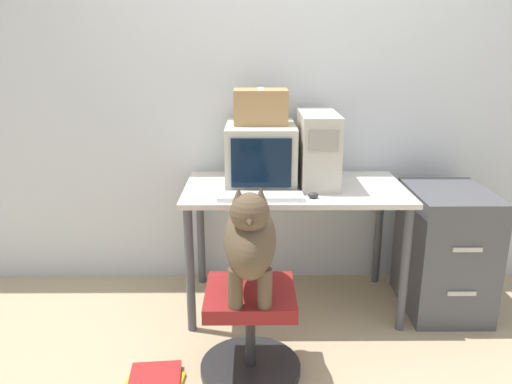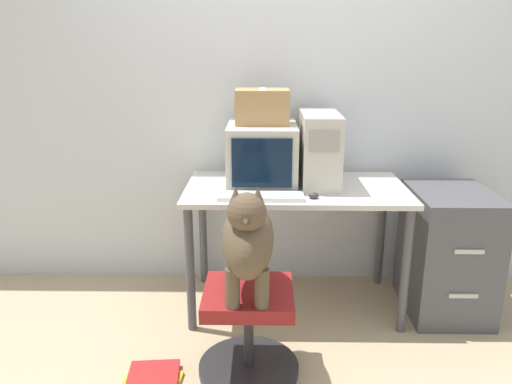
# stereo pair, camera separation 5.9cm
# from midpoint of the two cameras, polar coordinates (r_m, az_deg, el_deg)

# --- Properties ---
(ground_plane) EXTENTS (12.00, 12.00, 0.00)m
(ground_plane) POSITION_cam_midpoint_polar(r_m,az_deg,el_deg) (2.96, 4.08, -15.85)
(ground_plane) COLOR tan
(wall_back) EXTENTS (8.00, 0.05, 2.60)m
(wall_back) POSITION_cam_midpoint_polar(r_m,az_deg,el_deg) (3.27, 3.53, 11.63)
(wall_back) COLOR silver
(wall_back) RESTS_ON ground_plane
(desk) EXTENTS (1.30, 0.70, 0.77)m
(desk) POSITION_cam_midpoint_polar(r_m,az_deg,el_deg) (2.98, 3.84, -1.14)
(desk) COLOR silver
(desk) RESTS_ON ground_plane
(crt_monitor) EXTENTS (0.41, 0.49, 0.35)m
(crt_monitor) POSITION_cam_midpoint_polar(r_m,az_deg,el_deg) (2.99, -0.03, 4.40)
(crt_monitor) COLOR beige
(crt_monitor) RESTS_ON desk
(pc_tower) EXTENTS (0.22, 0.49, 0.42)m
(pc_tower) POSITION_cam_midpoint_polar(r_m,az_deg,el_deg) (2.99, 6.50, 4.97)
(pc_tower) COLOR beige
(pc_tower) RESTS_ON desk
(keyboard) EXTENTS (0.47, 0.14, 0.03)m
(keyboard) POSITION_cam_midpoint_polar(r_m,az_deg,el_deg) (2.71, -0.10, -0.48)
(keyboard) COLOR silver
(keyboard) RESTS_ON desk
(computer_mouse) EXTENTS (0.06, 0.04, 0.03)m
(computer_mouse) POSITION_cam_midpoint_polar(r_m,az_deg,el_deg) (2.73, 5.95, -0.36)
(computer_mouse) COLOR #333333
(computer_mouse) RESTS_ON desk
(office_chair) EXTENTS (0.50, 0.50, 0.46)m
(office_chair) POSITION_cam_midpoint_polar(r_m,az_deg,el_deg) (2.54, -1.33, -15.49)
(office_chair) COLOR #262628
(office_chair) RESTS_ON ground_plane
(dog) EXTENTS (0.24, 0.53, 0.56)m
(dog) POSITION_cam_midpoint_polar(r_m,az_deg,el_deg) (2.27, -1.43, -5.16)
(dog) COLOR brown
(dog) RESTS_ON office_chair
(filing_cabinet) EXTENTS (0.46, 0.60, 0.76)m
(filing_cabinet) POSITION_cam_midpoint_polar(r_m,az_deg,el_deg) (3.25, 20.26, -6.25)
(filing_cabinet) COLOR #4C4C51
(filing_cabinet) RESTS_ON ground_plane
(cardboard_box) EXTENTS (0.31, 0.21, 0.20)m
(cardboard_box) POSITION_cam_midpoint_polar(r_m,az_deg,el_deg) (2.95, -0.03, 9.71)
(cardboard_box) COLOR #A87F51
(cardboard_box) RESTS_ON crt_monitor
(book_stack_floor) EXTENTS (0.29, 0.22, 0.04)m
(book_stack_floor) POSITION_cam_midpoint_polar(r_m,az_deg,el_deg) (2.65, -12.14, -20.11)
(book_stack_floor) COLOR gold
(book_stack_floor) RESTS_ON ground_plane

